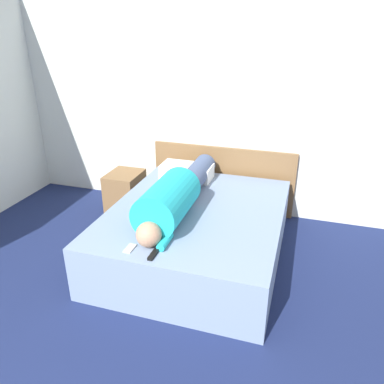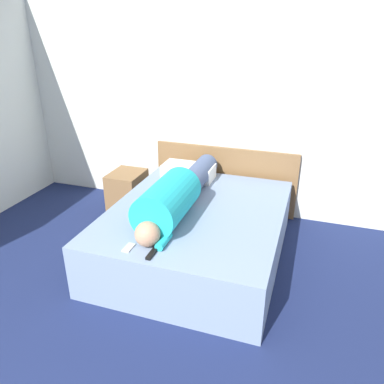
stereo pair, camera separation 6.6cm
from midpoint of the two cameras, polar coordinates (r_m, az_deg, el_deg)
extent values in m
cube|color=silver|center=(4.51, 4.25, 12.93)|extent=(6.39, 0.06, 2.60)
cube|color=#7589A8|center=(3.79, 0.19, -6.17)|extent=(1.65, 2.01, 0.52)
cube|color=brown|center=(4.69, 4.24, 2.00)|extent=(1.77, 0.04, 0.82)
cube|color=brown|center=(4.75, -10.51, -0.07)|extent=(0.39, 0.47, 0.51)
sphere|color=tan|center=(3.06, -7.23, -6.44)|extent=(0.21, 0.21, 0.21)
cylinder|color=#1EADB7|center=(3.37, -4.28, -1.47)|extent=(0.40, 0.75, 0.40)
cylinder|color=#47567A|center=(4.10, -0.06, 2.29)|extent=(0.24, 0.89, 0.24)
cylinder|color=#1EADB7|center=(3.09, -4.74, -7.49)|extent=(0.07, 0.22, 0.07)
cube|color=white|center=(4.37, -1.25, 3.13)|extent=(0.59, 0.30, 0.17)
cube|color=black|center=(2.98, -6.56, -9.43)|extent=(0.04, 0.15, 0.02)
cube|color=#B2B7BC|center=(3.09, -10.05, -8.44)|extent=(0.06, 0.13, 0.01)
camera|label=1|loc=(0.03, -90.55, -0.25)|focal=35.00mm
camera|label=2|loc=(0.03, 89.45, 0.25)|focal=35.00mm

